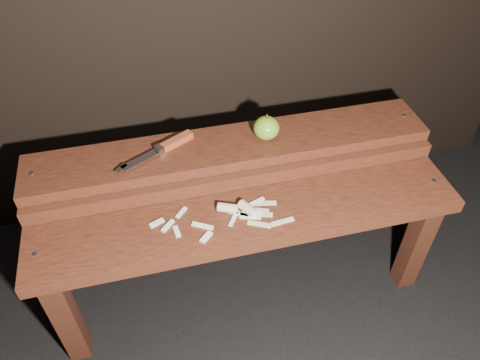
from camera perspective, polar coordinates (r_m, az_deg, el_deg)
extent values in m
plane|color=black|center=(1.64, 0.52, -12.87)|extent=(60.00, 60.00, 0.00)
cube|color=#35170D|center=(1.45, -20.41, -15.44)|extent=(0.06, 0.06, 0.38)
cube|color=#35170D|center=(1.61, 20.65, -7.35)|extent=(0.06, 0.06, 0.38)
cube|color=#451E10|center=(1.29, 1.17, -4.87)|extent=(1.20, 0.20, 0.04)
cylinder|color=slate|center=(1.30, -23.71, -8.29)|extent=(0.01, 0.01, 0.00)
cylinder|color=slate|center=(1.49, 22.56, -0.08)|extent=(0.01, 0.01, 0.00)
cube|color=#35170D|center=(1.60, -20.54, -5.56)|extent=(0.06, 0.06, 0.46)
cube|color=#35170D|center=(1.75, 16.31, 0.79)|extent=(0.06, 0.06, 0.46)
cube|color=#451E10|center=(1.34, -0.05, -0.17)|extent=(1.20, 0.02, 0.05)
cube|color=#451E10|center=(1.39, -1.09, 3.93)|extent=(1.20, 0.18, 0.04)
cylinder|color=slate|center=(1.40, -24.05, 0.73)|extent=(0.01, 0.01, 0.00)
cylinder|color=slate|center=(1.57, 19.37, 7.43)|extent=(0.01, 0.01, 0.00)
ellipsoid|color=olive|center=(1.38, 3.24, 6.36)|extent=(0.08, 0.08, 0.07)
cylinder|color=#382314|center=(1.36, 3.31, 7.73)|extent=(0.01, 0.01, 0.01)
cube|color=brown|center=(1.38, -7.72, 4.73)|extent=(0.10, 0.07, 0.02)
cube|color=silver|center=(1.36, -9.80, 3.62)|extent=(0.03, 0.03, 0.02)
cube|color=silver|center=(1.33, -12.11, 2.38)|extent=(0.11, 0.08, 0.00)
cube|color=silver|center=(1.32, -14.27, 1.40)|extent=(0.04, 0.04, 0.00)
cube|color=beige|center=(1.31, 2.07, -2.66)|extent=(0.05, 0.03, 0.01)
cube|color=beige|center=(1.28, -10.12, -5.17)|extent=(0.04, 0.03, 0.01)
cube|color=beige|center=(1.23, -4.15, -6.96)|extent=(0.04, 0.04, 0.01)
cube|color=beige|center=(1.25, -7.73, -6.23)|extent=(0.02, 0.04, 0.01)
cube|color=beige|center=(1.28, -0.16, -4.13)|extent=(0.05, 0.04, 0.01)
cube|color=beige|center=(1.29, -7.15, -3.95)|extent=(0.04, 0.04, 0.01)
cube|color=beige|center=(1.27, 1.26, -4.54)|extent=(0.06, 0.03, 0.01)
cube|color=beige|center=(1.28, 1.23, -3.99)|extent=(0.06, 0.02, 0.01)
cube|color=beige|center=(1.27, -0.74, -4.66)|extent=(0.04, 0.05, 0.01)
cube|color=beige|center=(1.26, -8.80, -5.55)|extent=(0.04, 0.04, 0.01)
cube|color=beige|center=(1.25, -4.60, -5.59)|extent=(0.06, 0.04, 0.01)
cylinder|color=#C9BB8C|center=(1.28, 0.94, -3.50)|extent=(0.05, 0.06, 0.03)
cylinder|color=#C9BB8C|center=(1.28, -1.51, -3.43)|extent=(0.06, 0.05, 0.03)
cube|color=#BCC988|center=(1.29, 2.11, -3.69)|extent=(0.07, 0.04, 0.00)
cube|color=#BCC988|center=(1.28, 2.56, -4.20)|extent=(0.07, 0.03, 0.00)
cube|color=#BCC988|center=(1.26, 2.38, -5.40)|extent=(0.06, 0.04, 0.00)
cube|color=#BCC988|center=(1.27, 5.19, -5.07)|extent=(0.07, 0.02, 0.00)
cube|color=#BCC988|center=(1.31, 3.05, -2.83)|extent=(0.07, 0.03, 0.00)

